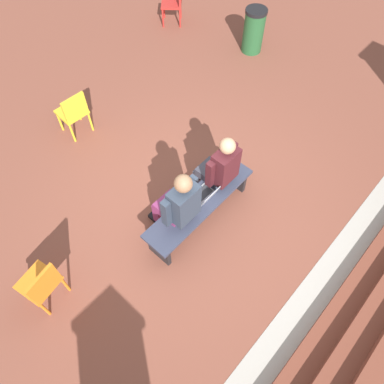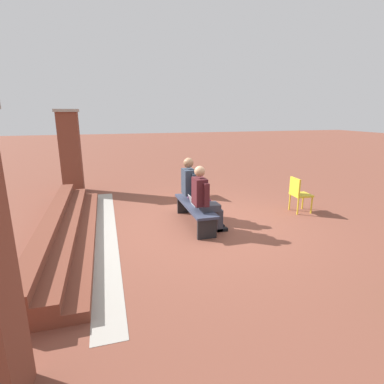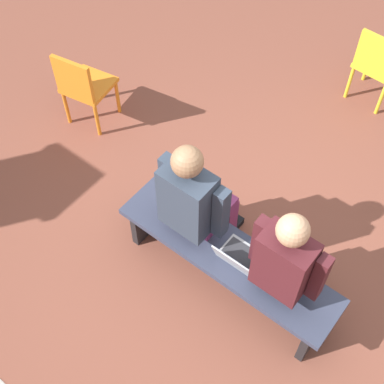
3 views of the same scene
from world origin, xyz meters
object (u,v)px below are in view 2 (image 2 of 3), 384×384
object	(u,v)px
bench	(195,208)
person_adult	(193,187)
plastic_chair_near_bench_right	(194,180)
person_student	(205,197)
laptop	(196,203)
plastic_chair_near_bench_left	(299,193)

from	to	relation	value
bench	person_adult	bearing A→B (deg)	-11.39
plastic_chair_near_bench_right	person_student	bearing A→B (deg)	168.28
bench	person_student	size ratio (longest dim) A/B	1.34
person_adult	laptop	distance (m)	0.51
person_student	laptop	world-z (taller)	person_student
person_student	plastic_chair_near_bench_left	distance (m)	2.61
person_adult	bench	bearing A→B (deg)	168.61
person_student	plastic_chair_near_bench_left	size ratio (longest dim) A/B	1.59
person_student	plastic_chair_near_bench_right	size ratio (longest dim) A/B	1.59
person_adult	plastic_chair_near_bench_right	xyz separation A→B (m)	(1.77, -0.53, -0.25)
plastic_chair_near_bench_left	plastic_chair_near_bench_right	size ratio (longest dim) A/B	1.00
person_adult	plastic_chair_near_bench_right	distance (m)	1.87
plastic_chair_near_bench_left	plastic_chair_near_bench_right	distance (m)	2.85
person_adult	plastic_chair_near_bench_right	size ratio (longest dim) A/B	1.65
bench	laptop	xyz separation A→B (m)	(-0.10, 0.01, 0.15)
bench	plastic_chair_near_bench_right	bearing A→B (deg)	-15.82
plastic_chair_near_bench_right	bench	bearing A→B (deg)	164.18
person_student	laptop	xyz separation A→B (m)	(0.35, 0.08, -0.22)
person_student	person_adult	xyz separation A→B (m)	(0.80, -0.00, 0.02)
person_adult	plastic_chair_near_bench_left	world-z (taller)	person_adult
plastic_chair_near_bench_left	laptop	bearing A→B (deg)	94.36
person_student	plastic_chair_near_bench_left	world-z (taller)	person_student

